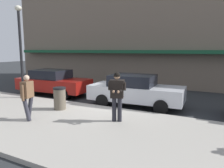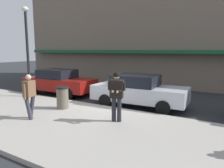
% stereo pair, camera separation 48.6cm
% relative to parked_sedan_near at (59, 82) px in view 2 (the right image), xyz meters
% --- Properties ---
extents(ground_plane, '(80.00, 80.00, 0.00)m').
position_rel_parked_sedan_near_xyz_m(ground_plane, '(4.39, -1.11, -0.79)').
color(ground_plane, '#2B2D30').
extents(sidewalk, '(32.00, 5.30, 0.14)m').
position_rel_parked_sedan_near_xyz_m(sidewalk, '(5.39, -3.96, -0.72)').
color(sidewalk, '#A8A399').
rests_on(sidewalk, ground).
extents(curb_paint_line, '(28.00, 0.12, 0.01)m').
position_rel_parked_sedan_near_xyz_m(curb_paint_line, '(5.39, -1.06, -0.79)').
color(curb_paint_line, silver).
rests_on(curb_paint_line, ground).
extents(storefront_facade, '(28.00, 4.70, 10.22)m').
position_rel_parked_sedan_near_xyz_m(storefront_facade, '(5.39, 7.38, 4.31)').
color(storefront_facade, '#756656').
rests_on(storefront_facade, ground).
extents(parked_sedan_near, '(4.57, 2.07, 1.54)m').
position_rel_parked_sedan_near_xyz_m(parked_sedan_near, '(0.00, 0.00, 0.00)').
color(parked_sedan_near, maroon).
rests_on(parked_sedan_near, ground).
extents(parked_sedan_mid, '(4.60, 2.14, 1.54)m').
position_rel_parked_sedan_near_xyz_m(parked_sedan_mid, '(5.43, -0.18, 0.00)').
color(parked_sedan_mid, silver).
rests_on(parked_sedan_mid, ground).
extents(man_texting_on_phone, '(0.62, 0.65, 1.81)m').
position_rel_parked_sedan_near_xyz_m(man_texting_on_phone, '(5.85, -3.02, 0.46)').
color(man_texting_on_phone, '#23232B').
rests_on(man_texting_on_phone, sidewalk).
extents(pedestrian_dark_coat, '(0.38, 0.59, 1.70)m').
position_rel_parked_sedan_near_xyz_m(pedestrian_dark_coat, '(2.87, -4.43, 0.32)').
color(pedestrian_dark_coat, '#33333D').
rests_on(pedestrian_dark_coat, sidewalk).
extents(street_lamp_post, '(0.36, 0.36, 4.88)m').
position_rel_parked_sedan_near_xyz_m(street_lamp_post, '(-0.54, -1.76, 2.35)').
color(street_lamp_post, black).
rests_on(street_lamp_post, sidewalk).
extents(trash_bin, '(0.55, 0.55, 0.98)m').
position_rel_parked_sedan_near_xyz_m(trash_bin, '(2.88, -2.71, -0.16)').
color(trash_bin, '#665B4C').
rests_on(trash_bin, sidewalk).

